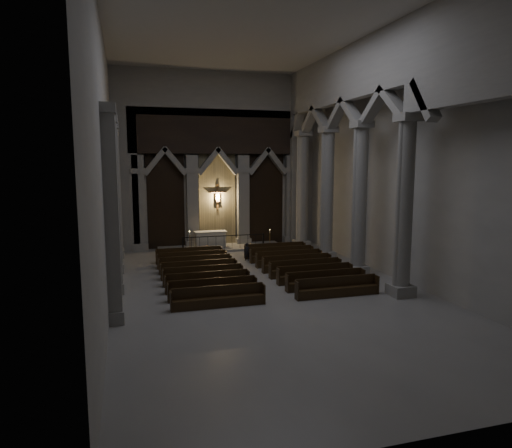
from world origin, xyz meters
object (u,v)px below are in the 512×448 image
Objects in this scene: altar at (210,239)px; pews at (253,271)px; altar_rail at (224,240)px; candle_stand_right at (270,243)px; worshipper at (247,252)px; candle_stand_left at (190,248)px.

altar is 8.07m from pews.
altar is 0.39× the size of altar_rail.
altar is at bearing 169.01° from candle_stand_right.
altar reaches higher than pews.
altar_rail is 0.60× the size of pews.
altar_rail is at bearing -177.35° from candle_stand_right.
worshipper is (-2.54, -3.39, 0.18)m from candle_stand_right.
pews is at bearing -80.52° from worshipper.
candle_stand_right reaches higher than altar_rail.
candle_stand_right is 0.14× the size of pews.
candle_stand_right is (4.02, -0.78, -0.35)m from altar.
altar_rail is 2.42m from candle_stand_left.
altar_rail is 7.11m from pews.
candle_stand_right is (3.27, 0.15, -0.37)m from altar_rail.
candle_stand_left is 0.16× the size of pews.
candle_stand_left is (-2.35, -0.48, -0.31)m from altar_rail.
pews is 8.70× the size of worshipper.
worshipper is at bearing -77.29° from altar_rail.
altar reaches higher than worshipper.
altar is at bearing 41.42° from candle_stand_left.
altar is 4.11m from candle_stand_right.
pews is (-3.27, -7.25, -0.07)m from candle_stand_right.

